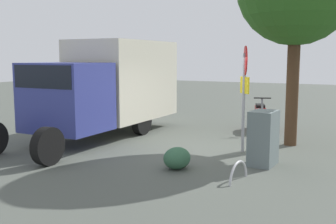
{
  "coord_description": "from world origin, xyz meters",
  "views": [
    {
      "loc": [
        10.31,
        4.12,
        2.49
      ],
      "look_at": [
        0.71,
        -0.81,
        1.05
      ],
      "focal_mm": 43.61,
      "sensor_mm": 36.0,
      "label": 1
    }
  ],
  "objects_px": {
    "motorcycle": "(260,115)",
    "utility_cabinet": "(263,138)",
    "stop_sign": "(245,82)",
    "bike_rack_hoop": "(238,181)",
    "box_truck_near": "(108,84)"
  },
  "relations": [
    {
      "from": "motorcycle",
      "to": "utility_cabinet",
      "type": "relative_size",
      "value": 1.37
    },
    {
      "from": "stop_sign",
      "to": "bike_rack_hoop",
      "type": "height_order",
      "value": "stop_sign"
    },
    {
      "from": "motorcycle",
      "to": "bike_rack_hoop",
      "type": "distance_m",
      "value": 6.08
    },
    {
      "from": "motorcycle",
      "to": "bike_rack_hoop",
      "type": "height_order",
      "value": "motorcycle"
    },
    {
      "from": "stop_sign",
      "to": "bike_rack_hoop",
      "type": "distance_m",
      "value": 3.26
    },
    {
      "from": "utility_cabinet",
      "to": "stop_sign",
      "type": "bearing_deg",
      "value": -143.94
    },
    {
      "from": "utility_cabinet",
      "to": "bike_rack_hoop",
      "type": "xyz_separation_m",
      "value": [
        1.48,
        -0.12,
        -0.64
      ]
    },
    {
      "from": "box_truck_near",
      "to": "motorcycle",
      "type": "relative_size",
      "value": 4.02
    },
    {
      "from": "stop_sign",
      "to": "utility_cabinet",
      "type": "height_order",
      "value": "stop_sign"
    },
    {
      "from": "box_truck_near",
      "to": "motorcycle",
      "type": "bearing_deg",
      "value": 125.85
    },
    {
      "from": "box_truck_near",
      "to": "bike_rack_hoop",
      "type": "xyz_separation_m",
      "value": [
        2.92,
        5.29,
        -1.65
      ]
    },
    {
      "from": "box_truck_near",
      "to": "bike_rack_hoop",
      "type": "height_order",
      "value": "box_truck_near"
    },
    {
      "from": "stop_sign",
      "to": "utility_cabinet",
      "type": "bearing_deg",
      "value": 36.06
    },
    {
      "from": "box_truck_near",
      "to": "bike_rack_hoop",
      "type": "relative_size",
      "value": 8.25
    },
    {
      "from": "bike_rack_hoop",
      "to": "motorcycle",
      "type": "bearing_deg",
      "value": -169.46
    }
  ]
}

